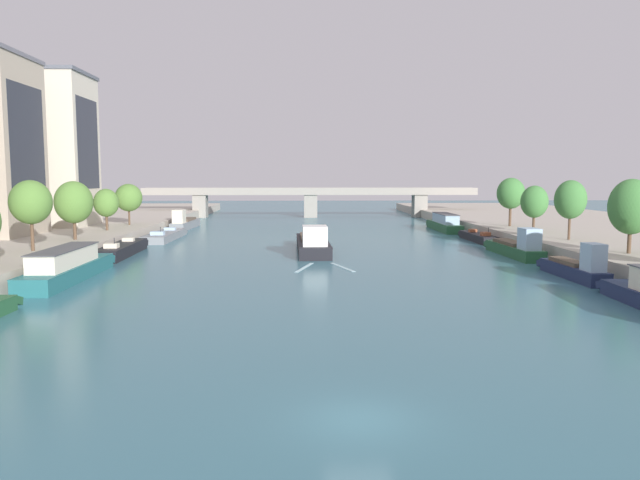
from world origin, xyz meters
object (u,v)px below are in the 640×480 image
(moored_boat_left_gap_after, at_px, (185,223))
(moored_boat_right_far, at_px, (444,223))
(moored_boat_right_second, at_px, (516,247))
(tree_right_by_lamp, at_px, (570,200))
(moored_boat_right_midway, at_px, (477,237))
(moored_boat_left_downstream, at_px, (68,266))
(bridge_far, at_px, (311,198))
(barge_midriver, at_px, (313,243))
(tree_right_distant, at_px, (511,193))
(moored_boat_left_lone, at_px, (165,235))
(tree_left_nearest, at_px, (129,198))
(tree_left_past_mid, at_px, (74,202))
(tree_right_second, at_px, (631,207))
(tree_left_by_lamp, at_px, (106,203))
(moored_boat_right_downstream, at_px, (576,268))
(tree_left_far, at_px, (31,202))
(tree_right_end_of_row, at_px, (534,202))
(moored_boat_left_upstream, at_px, (122,249))

(moored_boat_left_gap_after, xyz_separation_m, moored_boat_right_far, (42.67, -4.63, 0.16))
(moored_boat_right_second, height_order, tree_right_by_lamp, tree_right_by_lamp)
(moored_boat_right_midway, bearing_deg, moored_boat_left_downstream, -145.63)
(moored_boat_right_far, bearing_deg, tree_right_by_lamp, -77.59)
(bridge_far, bearing_deg, barge_midriver, -90.68)
(moored_boat_right_second, distance_m, tree_right_by_lamp, 8.44)
(tree_right_distant, relative_size, bridge_far, 0.10)
(moored_boat_left_downstream, height_order, moored_boat_left_gap_after, moored_boat_left_gap_after)
(barge_midriver, distance_m, moored_boat_left_downstream, 27.95)
(moored_boat_left_lone, relative_size, moored_boat_right_midway, 1.31)
(moored_boat_left_downstream, bearing_deg, barge_midriver, 41.61)
(moored_boat_left_lone, height_order, moored_boat_right_midway, moored_boat_right_midway)
(moored_boat_left_gap_after, relative_size, bridge_far, 0.20)
(moored_boat_left_lone, xyz_separation_m, moored_boat_right_second, (42.32, -19.76, 0.47))
(moored_boat_left_gap_after, bearing_deg, tree_left_nearest, -113.96)
(moored_boat_right_far, relative_size, tree_left_past_mid, 2.37)
(moored_boat_left_downstream, height_order, tree_right_second, tree_right_second)
(tree_left_past_mid, bearing_deg, moored_boat_right_second, -3.98)
(barge_midriver, bearing_deg, tree_left_by_lamp, 158.41)
(moored_boat_right_downstream, height_order, tree_left_nearest, tree_left_nearest)
(moored_boat_left_downstream, xyz_separation_m, moored_boat_right_midway, (43.40, 29.68, -0.62))
(tree_left_by_lamp, bearing_deg, moored_boat_left_lone, 34.10)
(moored_boat_left_lone, height_order, tree_left_by_lamp, tree_left_by_lamp)
(moored_boat_left_downstream, relative_size, moored_boat_left_gap_after, 1.15)
(moored_boat_left_lone, xyz_separation_m, tree_left_by_lamp, (-6.57, -4.45, 4.72))
(tree_left_past_mid, bearing_deg, moored_boat_right_midway, 14.19)
(tree_left_far, relative_size, tree_right_by_lamp, 1.01)
(barge_midriver, relative_size, moored_boat_right_far, 1.14)
(tree_left_past_mid, distance_m, tree_right_second, 57.03)
(moored_boat_left_gap_after, height_order, moored_boat_right_far, moored_boat_left_gap_after)
(moored_boat_right_midway, bearing_deg, bridge_far, 113.93)
(moored_boat_right_far, xyz_separation_m, tree_left_far, (-48.62, -38.93, 5.09))
(tree_right_distant, bearing_deg, tree_left_nearest, 175.98)
(tree_left_by_lamp, bearing_deg, moored_boat_right_far, 18.93)
(moored_boat_right_second, height_order, tree_right_second, tree_right_second)
(tree_right_end_of_row, bearing_deg, tree_left_by_lamp, 175.54)
(moored_boat_right_downstream, relative_size, tree_right_distant, 1.53)
(moored_boat_left_downstream, distance_m, tree_right_distant, 60.18)
(tree_right_distant, bearing_deg, tree_left_far, -153.82)
(moored_boat_right_far, distance_m, tree_right_by_lamp, 31.59)
(moored_boat_left_upstream, height_order, bridge_far, bridge_far)
(moored_boat_right_midway, relative_size, bridge_far, 0.16)
(moored_boat_right_far, height_order, tree_left_past_mid, tree_left_past_mid)
(tree_left_past_mid, height_order, tree_right_distant, tree_right_distant)
(moored_boat_right_far, height_order, bridge_far, bridge_far)
(moored_boat_right_second, relative_size, tree_right_second, 1.91)
(tree_left_nearest, xyz_separation_m, tree_right_end_of_row, (54.64, -13.07, -0.13))
(tree_left_past_mid, relative_size, tree_left_nearest, 1.09)
(moored_boat_left_lone, bearing_deg, moored_boat_right_downstream, -39.09)
(barge_midriver, xyz_separation_m, tree_left_far, (-26.77, -11.59, 5.22))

